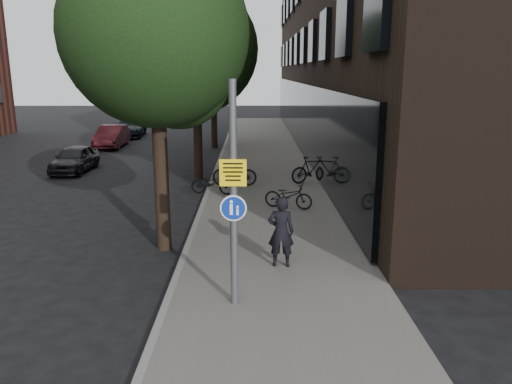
{
  "coord_description": "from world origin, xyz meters",
  "views": [
    {
      "loc": [
        -0.35,
        -7.6,
        4.43
      ],
      "look_at": [
        -0.27,
        2.42,
        2.0
      ],
      "focal_mm": 35.0,
      "sensor_mm": 36.0,
      "label": 1
    }
  ],
  "objects_px": {
    "signpost": "(234,196)",
    "parked_bike_facade_near": "(288,196)",
    "pedestrian": "(281,232)",
    "parked_car_near": "(75,159)"
  },
  "relations": [
    {
      "from": "signpost",
      "to": "parked_bike_facade_near",
      "type": "height_order",
      "value": "signpost"
    },
    {
      "from": "parked_bike_facade_near",
      "to": "signpost",
      "type": "bearing_deg",
      "value": -172.05
    },
    {
      "from": "pedestrian",
      "to": "parked_car_near",
      "type": "xyz_separation_m",
      "value": [
        -8.67,
        11.64,
        -0.34
      ]
    },
    {
      "from": "pedestrian",
      "to": "parked_car_near",
      "type": "distance_m",
      "value": 14.52
    },
    {
      "from": "pedestrian",
      "to": "parked_bike_facade_near",
      "type": "height_order",
      "value": "pedestrian"
    },
    {
      "from": "parked_bike_facade_near",
      "to": "parked_car_near",
      "type": "relative_size",
      "value": 0.46
    },
    {
      "from": "pedestrian",
      "to": "signpost",
      "type": "bearing_deg",
      "value": 65.06
    },
    {
      "from": "parked_bike_facade_near",
      "to": "parked_car_near",
      "type": "height_order",
      "value": "parked_car_near"
    },
    {
      "from": "signpost",
      "to": "pedestrian",
      "type": "distance_m",
      "value": 2.5
    },
    {
      "from": "parked_car_near",
      "to": "parked_bike_facade_near",
      "type": "bearing_deg",
      "value": -34.35
    }
  ]
}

